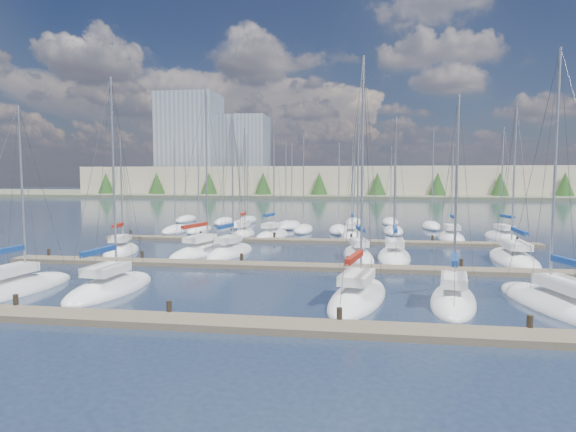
# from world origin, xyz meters

# --- Properties ---
(ground) EXTENTS (400.00, 400.00, 0.00)m
(ground) POSITION_xyz_m (0.00, 60.00, 0.00)
(ground) COLOR #232F46
(ground) RESTS_ON ground
(dock_near) EXTENTS (44.00, 1.93, 1.10)m
(dock_near) POSITION_xyz_m (0.00, 2.01, 0.15)
(dock_near) COLOR #6B5E4C
(dock_near) RESTS_ON ground
(dock_mid) EXTENTS (44.00, 1.93, 1.10)m
(dock_mid) POSITION_xyz_m (0.00, 16.01, 0.15)
(dock_mid) COLOR #6B5E4C
(dock_mid) RESTS_ON ground
(dock_far) EXTENTS (44.00, 1.93, 1.10)m
(dock_far) POSITION_xyz_m (0.00, 30.01, 0.15)
(dock_far) COLOR #6B5E4C
(dock_far) RESTS_ON ground
(sailboat_l) EXTENTS (2.92, 8.12, 12.26)m
(sailboat_l) POSITION_xyz_m (7.65, 21.45, 0.18)
(sailboat_l) COLOR white
(sailboat_l) RESTS_ON ground
(sailboat_q) EXTENTS (2.92, 7.48, 10.91)m
(sailboat_q) POSITION_xyz_m (14.52, 34.71, 0.17)
(sailboat_q) COLOR white
(sailboat_q) RESTS_ON ground
(sailboat_o) EXTENTS (3.98, 7.60, 13.65)m
(sailboat_o) POSITION_xyz_m (-4.75, 33.70, 0.19)
(sailboat_o) COLOR white
(sailboat_o) RESTS_ON ground
(sailboat_k) EXTENTS (3.41, 8.36, 12.48)m
(sailboat_k) POSITION_xyz_m (4.75, 21.27, 0.19)
(sailboat_k) COLOR white
(sailboat_k) RESTS_ON ground
(sailboat_p) EXTENTS (2.40, 6.89, 11.91)m
(sailboat_p) POSITION_xyz_m (3.97, 34.89, 0.19)
(sailboat_p) COLOR white
(sailboat_p) RESTS_ON ground
(sailboat_m) EXTENTS (3.35, 9.77, 13.28)m
(sailboat_m) POSITION_xyz_m (16.91, 21.57, 0.17)
(sailboat_m) COLOR white
(sailboat_m) RESTS_ON ground
(sailboat_e) EXTENTS (3.54, 7.49, 11.70)m
(sailboat_e) POSITION_xyz_m (9.75, 7.53, 0.18)
(sailboat_e) COLOR white
(sailboat_e) RESTS_ON ground
(sailboat_b) EXTENTS (3.52, 8.51, 11.52)m
(sailboat_b) POSITION_xyz_m (-14.82, 6.57, 0.17)
(sailboat_b) COLOR white
(sailboat_b) RESTS_ON ground
(sailboat_i) EXTENTS (4.83, 9.70, 15.09)m
(sailboat_i) POSITION_xyz_m (-8.73, 21.88, 0.19)
(sailboat_i) COLOR white
(sailboat_i) RESTS_ON ground
(sailboat_c) EXTENTS (3.50, 8.06, 13.18)m
(sailboat_c) POSITION_xyz_m (-9.55, 7.57, 0.18)
(sailboat_c) COLOR white
(sailboat_c) RESTS_ON ground
(sailboat_f) EXTENTS (5.08, 10.22, 13.89)m
(sailboat_f) POSITION_xyz_m (14.88, 7.36, 0.18)
(sailboat_f) COLOR white
(sailboat_f) RESTS_ON ground
(sailboat_h) EXTENTS (3.50, 6.67, 11.04)m
(sailboat_h) POSITION_xyz_m (-15.69, 20.58, 0.18)
(sailboat_h) COLOR white
(sailboat_h) RESTS_ON ground
(sailboat_r) EXTENTS (3.33, 7.87, 12.66)m
(sailboat_r) POSITION_xyz_m (19.91, 35.51, 0.19)
(sailboat_r) COLOR white
(sailboat_r) RESTS_ON ground
(sailboat_j) EXTENTS (3.72, 7.84, 12.80)m
(sailboat_j) POSITION_xyz_m (-6.16, 21.56, 0.18)
(sailboat_j) COLOR white
(sailboat_j) RESTS_ON ground
(sailboat_n) EXTENTS (2.85, 7.28, 13.02)m
(sailboat_n) POSITION_xyz_m (-8.20, 34.98, 0.20)
(sailboat_n) COLOR white
(sailboat_n) RESTS_ON ground
(sailboat_d) EXTENTS (4.28, 8.86, 13.87)m
(sailboat_d) POSITION_xyz_m (4.80, 7.59, 0.18)
(sailboat_d) COLOR white
(sailboat_d) RESTS_ON ground
(distant_boats) EXTENTS (36.93, 20.75, 13.30)m
(distant_boats) POSITION_xyz_m (-4.34, 43.76, 0.29)
(distant_boats) COLOR #9EA0A5
(distant_boats) RESTS_ON ground
(shoreline) EXTENTS (400.00, 60.00, 38.00)m
(shoreline) POSITION_xyz_m (-13.29, 149.77, 7.44)
(shoreline) COLOR #666B51
(shoreline) RESTS_ON ground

